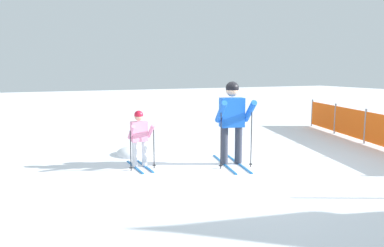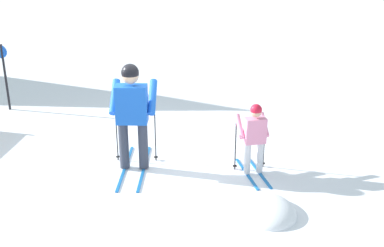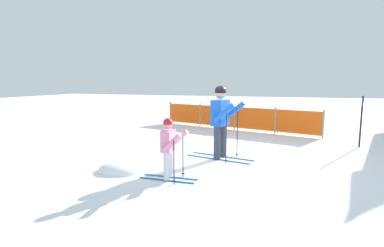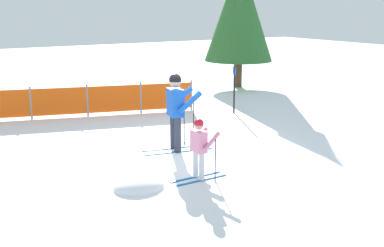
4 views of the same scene
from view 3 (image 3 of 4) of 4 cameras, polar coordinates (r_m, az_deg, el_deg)
ground_plane at (r=7.26m, az=6.43°, el=-6.87°), size 60.00×60.00×0.00m
skier_adult at (r=7.18m, az=5.58°, el=1.54°), size 1.70×0.84×1.76m
skier_child at (r=5.67m, az=-4.40°, el=-3.90°), size 1.11×0.56×1.18m
safety_fence at (r=11.70m, az=8.15°, el=1.18°), size 6.24×1.83×0.96m
trail_marker at (r=9.67m, az=29.58°, el=1.30°), size 0.10×0.27×1.46m
snow_mound at (r=6.53m, az=-13.47°, el=-8.76°), size 0.95×0.81×0.38m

